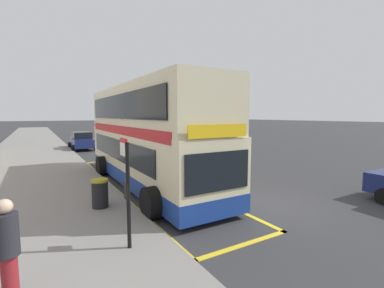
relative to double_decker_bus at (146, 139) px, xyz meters
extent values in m
plane|color=#333335|center=(2.46, 27.17, -2.06)|extent=(260.00, 260.00, 0.00)
cube|color=gray|center=(-4.54, 27.17, -1.99)|extent=(6.00, 76.00, 0.14)
cube|color=beige|center=(0.01, 0.01, -0.71)|extent=(2.41, 10.90, 2.30)
cube|color=beige|center=(0.01, 0.01, 1.39)|extent=(2.38, 10.68, 1.90)
cube|color=navy|center=(0.01, 0.01, -1.56)|extent=(2.43, 10.92, 0.60)
cube|color=#B2191E|center=(0.01, 0.01, 0.46)|extent=(2.44, 10.02, 0.36)
cube|color=black|center=(-1.22, 0.41, -0.41)|extent=(0.04, 8.72, 0.90)
cube|color=black|center=(-1.22, 0.01, 1.44)|extent=(0.04, 9.59, 1.00)
cube|color=black|center=(0.01, -5.46, -0.46)|extent=(2.12, 0.04, 1.10)
cube|color=yellow|center=(0.01, -5.46, 0.66)|extent=(1.93, 0.04, 0.36)
cylinder|color=black|center=(-1.29, -3.91, -1.56)|extent=(0.56, 1.00, 1.00)
cylinder|color=black|center=(1.30, -3.91, -1.56)|extent=(0.56, 1.00, 1.00)
cylinder|color=black|center=(-1.29, 3.01, -1.56)|extent=(0.56, 1.00, 1.00)
cylinder|color=black|center=(1.30, 3.01, -1.56)|extent=(0.56, 1.00, 1.00)
cube|color=yellow|center=(-1.46, 0.32, -2.06)|extent=(0.16, 13.99, 0.01)
cube|color=yellow|center=(1.38, 0.32, -2.06)|extent=(0.16, 13.99, 0.01)
cube|color=yellow|center=(-0.04, -6.60, -2.06)|extent=(3.00, 0.16, 0.01)
cube|color=yellow|center=(-0.04, 7.24, -2.06)|extent=(3.00, 0.16, 0.01)
cylinder|color=black|center=(-2.56, -5.57, -0.72)|extent=(0.09, 0.09, 2.41)
cube|color=silver|center=(-2.56, -5.31, 0.31)|extent=(0.05, 0.42, 0.30)
cube|color=red|center=(-2.56, -5.31, 0.51)|extent=(0.05, 0.42, 0.10)
cube|color=black|center=(-2.56, -5.47, -0.62)|extent=(0.06, 0.28, 0.40)
cube|color=navy|center=(-0.60, 14.85, -1.40)|extent=(1.76, 4.20, 0.72)
cube|color=black|center=(-0.60, 14.75, -0.74)|extent=(1.52, 1.90, 0.60)
cylinder|color=black|center=(-1.53, 16.15, -1.76)|extent=(0.22, 0.60, 0.60)
cylinder|color=black|center=(0.34, 16.15, -1.76)|extent=(0.22, 0.60, 0.60)
cylinder|color=black|center=(-1.53, 13.54, -1.76)|extent=(0.22, 0.60, 0.60)
cylinder|color=black|center=(0.34, 13.54, -1.76)|extent=(0.22, 0.60, 0.60)
cylinder|color=maroon|center=(-4.74, -6.45, -1.50)|extent=(0.24, 0.24, 0.84)
cylinder|color=#26262D|center=(-4.74, -6.45, -0.74)|extent=(0.34, 0.34, 0.67)
sphere|color=beige|center=(-4.74, -6.45, -0.30)|extent=(0.23, 0.23, 0.23)
cylinder|color=black|center=(-2.56, -2.45, -1.50)|extent=(0.52, 0.52, 0.86)
cylinder|color=#A5991E|center=(-2.56, -2.45, -1.03)|extent=(0.54, 0.54, 0.08)
camera|label=1|loc=(-4.28, -11.27, 1.08)|focal=24.92mm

